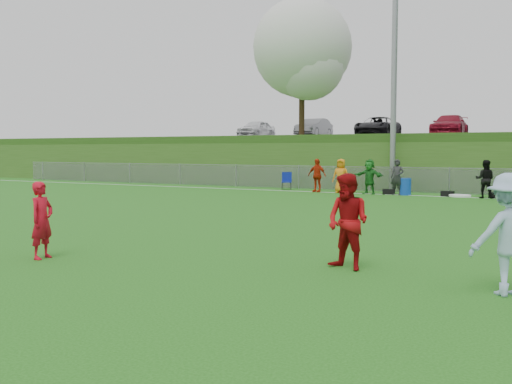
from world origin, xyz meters
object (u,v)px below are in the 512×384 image
Objects in this scene: frisbee at (460,196)px; recycling_bin at (405,187)px; player_blue at (509,234)px; player_red_left at (42,220)px; player_red_center at (348,222)px.

recycling_bin is (-5.15, 18.77, -1.10)m from frisbee.
player_red_left is at bearing -24.52° from player_blue.
player_red_center is 2.56m from frisbee.
frisbee is (-0.60, -0.73, 0.60)m from player_blue.
player_red_left is 5.92m from player_red_center.
player_red_left reaches higher than recycling_bin.
player_blue is 2.25× the size of recycling_bin.
player_red_center is at bearing -79.99° from recycling_bin.
player_red_center reaches higher than recycling_bin.
player_red_left is 0.84× the size of player_blue.
player_blue reaches higher than frisbee.
player_red_center reaches higher than frisbee.
player_red_center is (5.64, 1.82, 0.10)m from player_red_left.
player_red_center is 2.15× the size of recycling_bin.
player_blue is 6.04× the size of frisbee.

